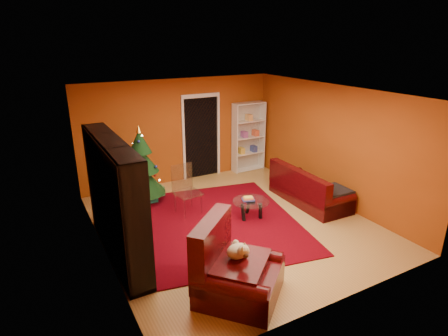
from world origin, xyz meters
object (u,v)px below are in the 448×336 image
christmas_tree (141,166)px  coffee_table (251,209)px  acrylic_chair (188,193)px  rug (217,222)px  armchair (240,268)px  gift_box_teal (150,196)px  white_bookshelf (249,137)px  sofa (310,185)px  media_unit (115,199)px  dog (238,251)px  gift_box_green (158,191)px  gift_box_red (133,188)px

christmas_tree → coffee_table: size_ratio=2.36×
acrylic_chair → coffee_table: bearing=-44.3°
rug → armchair: bearing=-109.5°
christmas_tree → gift_box_teal: (0.12, -0.10, -0.72)m
white_bookshelf → coffee_table: white_bookshelf is taller
christmas_tree → sofa: 3.78m
white_bookshelf → armchair: bearing=-123.7°
gift_box_teal → coffee_table: coffee_table is taller
media_unit → dog: bearing=-57.0°
media_unit → armchair: bearing=-58.1°
white_bookshelf → coffee_table: bearing=-121.4°
acrylic_chair → dog: bearing=-105.8°
armchair → coffee_table: size_ratio=1.58×
rug → coffee_table: (0.70, -0.13, 0.19)m
christmas_tree → sofa: (3.29, -1.82, -0.45)m
dog → armchair: bearing=-135.0°
media_unit → white_bookshelf: size_ratio=1.36×
coffee_table → acrylic_chair: 1.34m
gift_box_green → sofa: sofa is taller
gift_box_teal → gift_box_red: size_ratio=1.21×
christmas_tree → coffee_table: 2.60m
gift_box_teal → gift_box_red: bearing=104.4°
christmas_tree → white_bookshelf: bearing=12.1°
gift_box_teal → white_bookshelf: white_bookshelf is taller
gift_box_teal → sofa: 3.61m
media_unit → gift_box_teal: (1.13, 1.79, -0.88)m
media_unit → sofa: size_ratio=1.36×
rug → dog: dog is taller
gift_box_red → sofa: sofa is taller
christmas_tree → gift_box_green: (0.39, 0.14, -0.75)m
white_bookshelf → coffee_table: 3.06m
rug → white_bookshelf: bearing=47.2°
white_bookshelf → gift_box_teal: bearing=-166.1°
gift_box_red → coffee_table: size_ratio=0.30×
media_unit → gift_box_red: size_ratio=11.64×
christmas_tree → gift_box_teal: 0.74m
white_bookshelf → dog: bearing=-124.1°
dog → acrylic_chair: bearing=39.8°
gift_box_red → armchair: bearing=-86.1°
gift_box_teal → acrylic_chair: 1.15m
white_bookshelf → armchair: size_ratio=1.62×
gift_box_teal → gift_box_red: gift_box_teal is taller
gift_box_teal → gift_box_green: bearing=41.3°
gift_box_teal → gift_box_green: 0.37m
gift_box_green → white_bookshelf: size_ratio=0.12×
gift_box_green → acrylic_chair: 1.28m
gift_box_green → dog: dog is taller
white_bookshelf → sofa: (0.07, -2.51, -0.53)m
christmas_tree → gift_box_green: 0.86m
media_unit → dog: 2.29m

